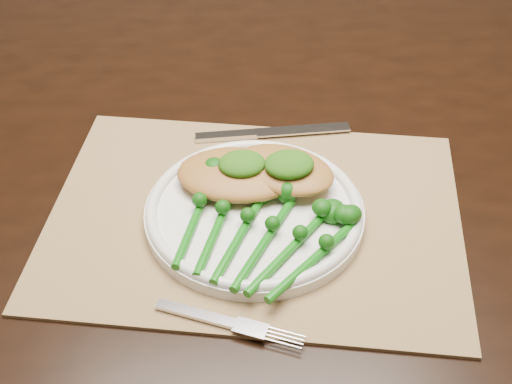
{
  "coord_description": "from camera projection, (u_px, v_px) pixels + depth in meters",
  "views": [
    {
      "loc": [
        0.0,
        -0.82,
        1.3
      ],
      "look_at": [
        0.07,
        -0.24,
        0.78
      ],
      "focal_mm": 50.0,
      "sensor_mm": 36.0,
      "label": 1
    }
  ],
  "objects": [
    {
      "name": "chicken_fillet_left",
      "position": [
        237.0,
        174.0,
        0.81
      ],
      "size": [
        0.15,
        0.12,
        0.03
      ],
      "primitive_type": "ellipsoid",
      "rotation": [
        0.0,
        0.0,
        -0.2
      ],
      "color": "#AF7533",
      "rests_on": "dinner_plate"
    },
    {
      "name": "knife",
      "position": [
        258.0,
        133.0,
        0.91
      ],
      "size": [
        0.2,
        0.02,
        0.01
      ],
      "rotation": [
        0.0,
        0.0,
        0.0
      ],
      "color": "silver",
      "rests_on": "placemat"
    },
    {
      "name": "broccolini_bundle",
      "position": [
        252.0,
        239.0,
        0.74
      ],
      "size": [
        0.23,
        0.24,
        0.04
      ],
      "rotation": [
        0.0,
        0.0,
        -0.56
      ],
      "color": "#0E600C",
      "rests_on": "dinner_plate"
    },
    {
      "name": "chicken_fillet_right",
      "position": [
        283.0,
        169.0,
        0.81
      ],
      "size": [
        0.15,
        0.13,
        0.02
      ],
      "primitive_type": "ellipsoid",
      "rotation": [
        0.0,
        0.0,
        -0.58
      ],
      "color": "#AF7533",
      "rests_on": "dinner_plate"
    },
    {
      "name": "pesto_dollop_right",
      "position": [
        289.0,
        164.0,
        0.79
      ],
      "size": [
        0.06,
        0.05,
        0.02
      ],
      "primitive_type": "ellipsoid",
      "color": "#19470A",
      "rests_on": "chicken_fillet_right"
    },
    {
      "name": "dinner_plate",
      "position": [
        254.0,
        211.0,
        0.79
      ],
      "size": [
        0.24,
        0.24,
        0.02
      ],
      "color": "white",
      "rests_on": "placemat"
    },
    {
      "name": "fork",
      "position": [
        238.0,
        325.0,
        0.68
      ],
      "size": [
        0.14,
        0.08,
        0.0
      ],
      "rotation": [
        0.0,
        0.0,
        -0.44
      ],
      "color": "silver",
      "rests_on": "placemat"
    },
    {
      "name": "dining_table",
      "position": [
        274.0,
        308.0,
        1.18
      ],
      "size": [
        1.67,
        1.02,
        0.75
      ],
      "rotation": [
        0.0,
        0.0,
        -0.08
      ],
      "color": "black",
      "rests_on": "ground"
    },
    {
      "name": "placemat",
      "position": [
        255.0,
        216.0,
        0.8
      ],
      "size": [
        0.52,
        0.43,
        0.0
      ],
      "primitive_type": "cube",
      "rotation": [
        0.0,
        0.0,
        -0.23
      ],
      "color": "olive",
      "rests_on": "dining_table"
    },
    {
      "name": "pesto_dollop_left",
      "position": [
        242.0,
        164.0,
        0.8
      ],
      "size": [
        0.05,
        0.05,
        0.02
      ],
      "primitive_type": "ellipsoid",
      "color": "#19470A",
      "rests_on": "chicken_fillet_left"
    }
  ]
}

